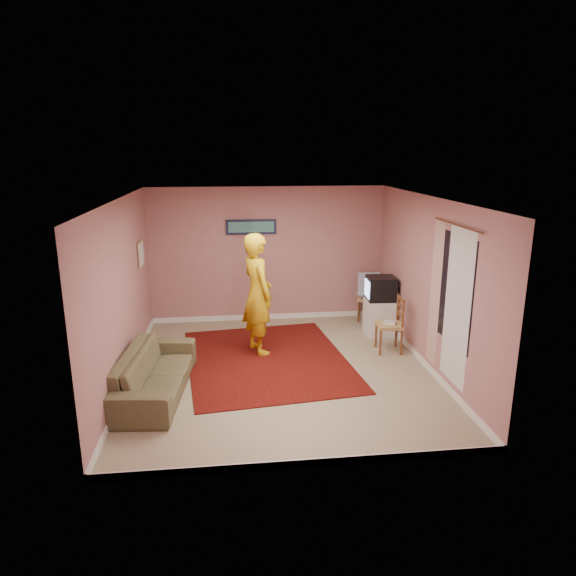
{
  "coord_description": "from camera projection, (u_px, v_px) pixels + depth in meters",
  "views": [
    {
      "loc": [
        -0.73,
        -7.19,
        3.26
      ],
      "look_at": [
        0.18,
        0.6,
        1.14
      ],
      "focal_mm": 32.0,
      "sensor_mm": 36.0,
      "label": 1
    }
  ],
  "objects": [
    {
      "name": "blue_throw",
      "position": [
        369.0,
        284.0,
        9.96
      ],
      "size": [
        0.43,
        0.05,
        0.45
      ],
      "primitive_type": "cube",
      "color": "#8CB0E5",
      "rests_on": "chair_a"
    },
    {
      "name": "wall_left",
      "position": [
        122.0,
        293.0,
        7.23
      ],
      "size": [
        0.02,
        5.0,
        2.6
      ],
      "primitive_type": "cube",
      "color": "#AA6F6F",
      "rests_on": "ground"
    },
    {
      "name": "curtain_sheer",
      "position": [
        457.0,
        308.0,
        6.74
      ],
      "size": [
        0.01,
        0.75,
        2.1
      ],
      "primitive_type": "cube",
      "color": "silver",
      "rests_on": "wall_right"
    },
    {
      "name": "ground",
      "position": [
        281.0,
        371.0,
        7.83
      ],
      "size": [
        5.0,
        5.0,
        0.0
      ],
      "primitive_type": "plane",
      "color": "gray",
      "rests_on": "ground"
    },
    {
      "name": "sofa",
      "position": [
        154.0,
        372.0,
        7.04
      ],
      "size": [
        1.02,
        2.15,
        0.61
      ],
      "primitive_type": "imported",
      "rotation": [
        0.0,
        0.0,
        1.47
      ],
      "color": "brown",
      "rests_on": "ground"
    },
    {
      "name": "person",
      "position": [
        257.0,
        294.0,
        8.31
      ],
      "size": [
        0.71,
        0.85,
        1.99
      ],
      "primitive_type": "imported",
      "rotation": [
        0.0,
        0.0,
        1.94
      ],
      "color": "gold",
      "rests_on": "ground"
    },
    {
      "name": "crt_tv",
      "position": [
        381.0,
        288.0,
        9.16
      ],
      "size": [
        0.52,
        0.47,
        0.43
      ],
      "rotation": [
        0.0,
        0.0,
        -0.05
      ],
      "color": "black",
      "rests_on": "tv_cabinet"
    },
    {
      "name": "baseboard_back",
      "position": [
        268.0,
        317.0,
        10.2
      ],
      "size": [
        4.5,
        0.02,
        0.1
      ],
      "primitive_type": "cube",
      "color": "white",
      "rests_on": "ground"
    },
    {
      "name": "game_console",
      "position": [
        389.0,
        323.0,
        8.46
      ],
      "size": [
        0.23,
        0.2,
        0.04
      ],
      "primitive_type": "cube",
      "rotation": [
        0.0,
        0.0,
        -0.34
      ],
      "color": "silver",
      "rests_on": "chair_b"
    },
    {
      "name": "wall_back",
      "position": [
        267.0,
        255.0,
        9.88
      ],
      "size": [
        4.5,
        0.02,
        2.6
      ],
      "primitive_type": "cube",
      "color": "#AA6F6F",
      "rests_on": "ground"
    },
    {
      "name": "picture_left",
      "position": [
        141.0,
        254.0,
        8.71
      ],
      "size": [
        0.04,
        0.38,
        0.42
      ],
      "color": "tan",
      "rests_on": "wall_left"
    },
    {
      "name": "wall_front",
      "position": [
        306.0,
        354.0,
        5.09
      ],
      "size": [
        4.5,
        0.02,
        2.6
      ],
      "primitive_type": "cube",
      "color": "#AA6F6F",
      "rests_on": "ground"
    },
    {
      "name": "baseboard_left",
      "position": [
        130.0,
        375.0,
        7.56
      ],
      "size": [
        0.02,
        5.0,
        0.1
      ],
      "primitive_type": "cube",
      "color": "white",
      "rests_on": "ground"
    },
    {
      "name": "picture_back",
      "position": [
        251.0,
        227.0,
        9.67
      ],
      "size": [
        0.95,
        0.04,
        0.28
      ],
      "color": "#131734",
      "rests_on": "wall_back"
    },
    {
      "name": "tv_cabinet",
      "position": [
        380.0,
        317.0,
        9.3
      ],
      "size": [
        0.51,
        0.46,
        0.65
      ],
      "primitive_type": "cube",
      "color": "silver",
      "rests_on": "ground"
    },
    {
      "name": "dvd_player",
      "position": [
        368.0,
        296.0,
        10.02
      ],
      "size": [
        0.41,
        0.3,
        0.07
      ],
      "primitive_type": "cube",
      "rotation": [
        0.0,
        0.0,
        0.06
      ],
      "color": "#B7B7BC",
      "rests_on": "chair_a"
    },
    {
      "name": "wall_right",
      "position": [
        429.0,
        284.0,
        7.74
      ],
      "size": [
        0.02,
        5.0,
        2.6
      ],
      "primitive_type": "cube",
      "color": "#AA6F6F",
      "rests_on": "ground"
    },
    {
      "name": "curtain_floral",
      "position": [
        435.0,
        293.0,
        7.41
      ],
      "size": [
        0.01,
        0.35,
        2.1
      ],
      "primitive_type": "cube",
      "color": "beige",
      "rests_on": "wall_right"
    },
    {
      "name": "curtain_rod",
      "position": [
        457.0,
        225.0,
        6.61
      ],
      "size": [
        0.02,
        1.4,
        0.02
      ],
      "primitive_type": "cylinder",
      "rotation": [
        1.57,
        0.0,
        0.0
      ],
      "color": "brown",
      "rests_on": "wall_right"
    },
    {
      "name": "chair_b",
      "position": [
        390.0,
        318.0,
        8.44
      ],
      "size": [
        0.44,
        0.46,
        0.51
      ],
      "rotation": [
        0.0,
        0.0,
        -1.65
      ],
      "color": "tan",
      "rests_on": "ground"
    },
    {
      "name": "window",
      "position": [
        455.0,
        290.0,
        6.84
      ],
      "size": [
        0.01,
        1.1,
        1.5
      ],
      "primitive_type": "cube",
      "color": "black",
      "rests_on": "wall_right"
    },
    {
      "name": "ceiling",
      "position": [
        280.0,
        199.0,
        7.15
      ],
      "size": [
        4.5,
        5.0,
        0.02
      ],
      "primitive_type": "cube",
      "color": "white",
      "rests_on": "wall_back"
    },
    {
      "name": "chair_a",
      "position": [
        369.0,
        293.0,
        10.01
      ],
      "size": [
        0.51,
        0.49,
        0.5
      ],
      "rotation": [
        0.0,
        0.0,
        -0.27
      ],
      "color": "tan",
      "rests_on": "ground"
    },
    {
      "name": "area_rug",
      "position": [
        267.0,
        359.0,
        8.22
      ],
      "size": [
        2.8,
        3.34,
        0.02
      ],
      "primitive_type": "cube",
      "rotation": [
        0.0,
        0.0,
        0.11
      ],
      "color": "#320505",
      "rests_on": "ground"
    },
    {
      "name": "baseboard_right",
      "position": [
        422.0,
        361.0,
        8.06
      ],
      "size": [
        0.02,
        5.0,
        0.1
      ],
      "primitive_type": "cube",
      "color": "white",
      "rests_on": "ground"
    },
    {
      "name": "baseboard_front",
      "position": [
        305.0,
        463.0,
        5.42
      ],
      "size": [
        4.5,
        0.02,
        0.1
      ],
      "primitive_type": "cube",
      "color": "white",
      "rests_on": "ground"
    }
  ]
}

